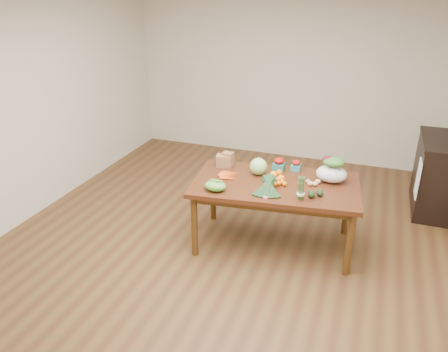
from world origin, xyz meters
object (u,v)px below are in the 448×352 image
(cabinet, at_px, (438,175))
(mandarin_cluster, at_px, (278,181))
(dining_table, at_px, (274,214))
(kale_bunch, at_px, (267,187))
(asparagus_bundle, at_px, (301,188))
(cabbage, at_px, (258,166))
(paper_bag, at_px, (224,160))
(salad_bag, at_px, (332,171))

(cabinet, height_order, mandarin_cluster, cabinet)
(dining_table, bearing_deg, kale_bunch, -100.47)
(asparagus_bundle, bearing_deg, cabbage, 133.87)
(dining_table, bearing_deg, mandarin_cluster, -50.64)
(paper_bag, relative_size, salad_bag, 0.72)
(dining_table, relative_size, cabbage, 9.15)
(mandarin_cluster, height_order, asparagus_bundle, asparagus_bundle)
(asparagus_bundle, xyz_separation_m, salad_bag, (0.22, 0.52, 0.00))
(cabinet, height_order, asparagus_bundle, asparagus_bundle)
(paper_bag, distance_m, salad_bag, 1.21)
(salad_bag, bearing_deg, paper_bag, 179.19)
(paper_bag, relative_size, asparagus_bundle, 0.92)
(salad_bag, bearing_deg, kale_bunch, -137.30)
(dining_table, distance_m, asparagus_bundle, 0.66)
(dining_table, xyz_separation_m, cabbage, (-0.23, 0.15, 0.47))
(asparagus_bundle, bearing_deg, salad_bag, 59.78)
(cabinet, bearing_deg, mandarin_cluster, -138.09)
(paper_bag, bearing_deg, dining_table, -19.92)
(cabbage, height_order, mandarin_cluster, cabbage)
(dining_table, relative_size, cabinet, 1.70)
(kale_bunch, bearing_deg, salad_bag, 35.67)
(kale_bunch, relative_size, salad_bag, 1.24)
(cabbage, height_order, kale_bunch, cabbage)
(cabinet, height_order, cabbage, same)
(mandarin_cluster, bearing_deg, kale_bunch, -99.96)
(mandarin_cluster, height_order, salad_bag, salad_bag)
(dining_table, xyz_separation_m, kale_bunch, (-0.02, -0.29, 0.45))
(salad_bag, bearing_deg, asparagus_bundle, -113.19)
(dining_table, bearing_deg, cabbage, 140.69)
(paper_bag, height_order, salad_bag, salad_bag)
(dining_table, xyz_separation_m, asparagus_bundle, (0.32, -0.30, 0.50))
(kale_bunch, relative_size, asparagus_bundle, 1.60)
(cabbage, bearing_deg, paper_bag, 167.80)
(kale_bunch, distance_m, asparagus_bundle, 0.34)
(mandarin_cluster, bearing_deg, salad_bag, 26.08)
(dining_table, distance_m, salad_bag, 0.77)
(paper_bag, height_order, mandarin_cluster, paper_bag)
(paper_bag, xyz_separation_m, mandarin_cluster, (0.69, -0.27, -0.04))
(salad_bag, bearing_deg, mandarin_cluster, -153.92)
(asparagus_bundle, distance_m, salad_bag, 0.57)
(cabinet, distance_m, paper_bag, 2.74)
(cabinet, distance_m, mandarin_cluster, 2.31)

